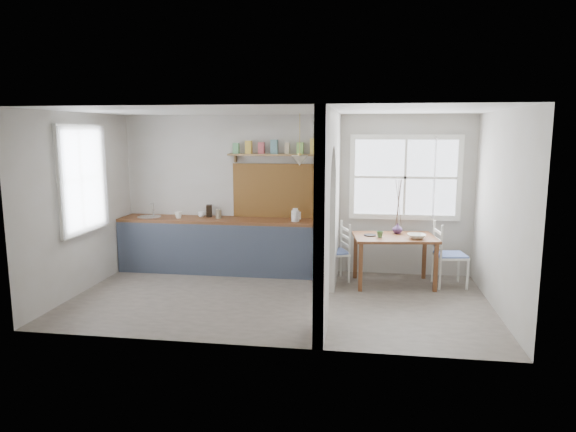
# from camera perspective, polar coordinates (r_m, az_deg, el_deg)

# --- Properties ---
(floor) EXTENTS (5.80, 3.20, 0.01)m
(floor) POSITION_cam_1_polar(r_m,az_deg,el_deg) (7.29, -1.09, -9.24)
(floor) COLOR slate
(floor) RESTS_ON ground
(ceiling) EXTENTS (5.80, 3.20, 0.01)m
(ceiling) POSITION_cam_1_polar(r_m,az_deg,el_deg) (6.92, -1.16, 11.63)
(ceiling) COLOR beige
(ceiling) RESTS_ON walls
(walls) EXTENTS (5.81, 3.21, 2.60)m
(walls) POSITION_cam_1_polar(r_m,az_deg,el_deg) (6.99, -1.12, 0.92)
(walls) COLOR beige
(walls) RESTS_ON floor
(partition) EXTENTS (0.12, 3.20, 2.60)m
(partition) POSITION_cam_1_polar(r_m,az_deg,el_deg) (6.94, 4.67, 2.09)
(partition) COLOR beige
(partition) RESTS_ON floor
(kitchen_window) EXTENTS (0.10, 1.16, 1.50)m
(kitchen_window) POSITION_cam_1_polar(r_m,az_deg,el_deg) (7.94, -22.05, 3.80)
(kitchen_window) COLOR white
(kitchen_window) RESTS_ON walls
(nook_window) EXTENTS (1.76, 0.10, 1.30)m
(nook_window) POSITION_cam_1_polar(r_m,az_deg,el_deg) (8.43, 12.88, 4.19)
(nook_window) COLOR white
(nook_window) RESTS_ON walls
(counter) EXTENTS (3.50, 0.60, 0.90)m
(counter) POSITION_cam_1_polar(r_m,az_deg,el_deg) (8.66, -7.03, -3.17)
(counter) COLOR brown
(counter) RESTS_ON floor
(sink) EXTENTS (0.40, 0.40, 0.02)m
(sink) POSITION_cam_1_polar(r_m,az_deg,el_deg) (8.99, -15.15, -0.15)
(sink) COLOR silver
(sink) RESTS_ON counter
(backsplash) EXTENTS (1.65, 0.03, 0.90)m
(backsplash) POSITION_cam_1_polar(r_m,az_deg,el_deg) (8.55, -0.72, 2.82)
(backsplash) COLOR brown
(backsplash) RESTS_ON walls
(shelf) EXTENTS (1.75, 0.20, 0.21)m
(shelf) POSITION_cam_1_polar(r_m,az_deg,el_deg) (8.42, -0.82, 7.19)
(shelf) COLOR #A87D4F
(shelf) RESTS_ON walls
(pendant_lamp) EXTENTS (0.26, 0.26, 0.16)m
(pendant_lamp) POSITION_cam_1_polar(r_m,az_deg,el_deg) (8.04, 1.30, 6.19)
(pendant_lamp) COLOR beige
(pendant_lamp) RESTS_ON ceiling
(utensil_rail) EXTENTS (0.02, 0.50, 0.02)m
(utensil_rail) POSITION_cam_1_polar(r_m,az_deg,el_deg) (7.78, 4.42, 2.88)
(utensil_rail) COLOR silver
(utensil_rail) RESTS_ON partition
(dining_table) EXTENTS (1.31, 0.96, 0.76)m
(dining_table) POSITION_cam_1_polar(r_m,az_deg,el_deg) (8.03, 11.67, -4.86)
(dining_table) COLOR brown
(dining_table) RESTS_ON floor
(chair_left) EXTENTS (0.55, 0.55, 0.92)m
(chair_left) POSITION_cam_1_polar(r_m,az_deg,el_deg) (8.11, 5.10, -3.98)
(chair_left) COLOR white
(chair_left) RESTS_ON floor
(chair_right) EXTENTS (0.51, 0.51, 0.98)m
(chair_right) POSITION_cam_1_polar(r_m,az_deg,el_deg) (8.16, 17.60, -4.10)
(chair_right) COLOR white
(chair_right) RESTS_ON floor
(kettle) EXTENTS (0.21, 0.19, 0.21)m
(kettle) POSITION_cam_1_polar(r_m,az_deg,el_deg) (8.23, 0.82, 0.12)
(kettle) COLOR white
(kettle) RESTS_ON counter
(mug_a) EXTENTS (0.16, 0.16, 0.11)m
(mug_a) POSITION_cam_1_polar(r_m,az_deg,el_deg) (8.71, -12.08, 0.11)
(mug_a) COLOR white
(mug_a) RESTS_ON counter
(mug_b) EXTENTS (0.12, 0.12, 0.09)m
(mug_b) POSITION_cam_1_polar(r_m,az_deg,el_deg) (8.77, -9.61, 0.18)
(mug_b) COLOR white
(mug_b) RESTS_ON counter
(knife_block) EXTENTS (0.12, 0.15, 0.20)m
(knife_block) POSITION_cam_1_polar(r_m,az_deg,el_deg) (8.77, -8.74, 0.57)
(knife_block) COLOR black
(knife_block) RESTS_ON counter
(jar) EXTENTS (0.10, 0.10, 0.15)m
(jar) POSITION_cam_1_polar(r_m,az_deg,el_deg) (8.59, -7.73, 0.24)
(jar) COLOR gray
(jar) RESTS_ON counter
(towel_magenta) EXTENTS (0.02, 0.03, 0.54)m
(towel_magenta) POSITION_cam_1_polar(r_m,az_deg,el_deg) (8.08, 4.14, -5.37)
(towel_magenta) COLOR #A22E6A
(towel_magenta) RESTS_ON counter
(towel_orange) EXTENTS (0.02, 0.03, 0.47)m
(towel_orange) POSITION_cam_1_polar(r_m,az_deg,el_deg) (8.05, 4.12, -5.60)
(towel_orange) COLOR #ED5B07
(towel_orange) RESTS_ON counter
(bowl) EXTENTS (0.30, 0.30, 0.06)m
(bowl) POSITION_cam_1_polar(r_m,az_deg,el_deg) (7.85, 14.11, -2.20)
(bowl) COLOR white
(bowl) RESTS_ON dining_table
(table_cup) EXTENTS (0.10, 0.10, 0.09)m
(table_cup) POSITION_cam_1_polar(r_m,az_deg,el_deg) (7.81, 10.18, -2.02)
(table_cup) COLOR #487A41
(table_cup) RESTS_ON dining_table
(plate) EXTENTS (0.22, 0.22, 0.02)m
(plate) POSITION_cam_1_polar(r_m,az_deg,el_deg) (7.91, 9.10, -2.11)
(plate) COLOR black
(plate) RESTS_ON dining_table
(vase) EXTENTS (0.18, 0.18, 0.16)m
(vase) POSITION_cam_1_polar(r_m,az_deg,el_deg) (8.14, 12.07, -1.35)
(vase) COLOR #482C5C
(vase) RESTS_ON dining_table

